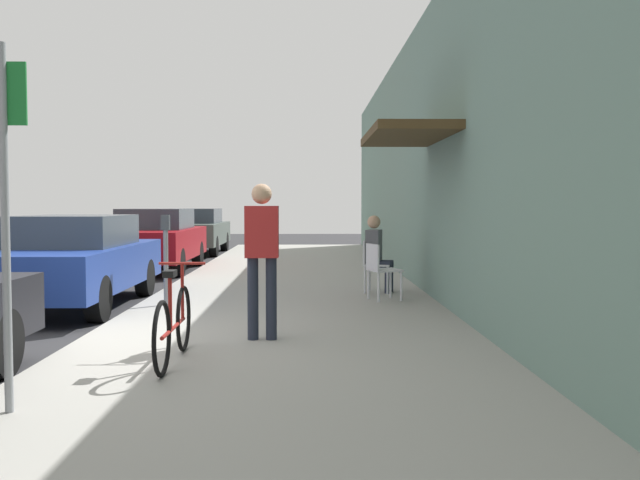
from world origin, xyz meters
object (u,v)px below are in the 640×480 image
object	(u,v)px
bicycle_0	(174,324)
cafe_chair_0	(380,268)
parked_car_2	(155,239)
pedestrian_standing	(262,248)
parked_car_1	(73,260)
seated_patron_1	(377,251)
parking_meter	(166,253)
cafe_chair_1	(374,262)
parked_car_3	(195,230)
street_sign	(5,198)

from	to	relation	value
bicycle_0	cafe_chair_0	xyz separation A→B (m)	(2.36, 4.19, 0.14)
parked_car_2	pedestrian_standing	distance (m)	9.64
parked_car_1	seated_patron_1	size ratio (longest dim) A/B	3.41
seated_patron_1	parking_meter	bearing A→B (deg)	-156.24
cafe_chair_1	pedestrian_standing	xyz separation A→B (m)	(-1.61, -4.10, 0.50)
parked_car_1	seated_patron_1	distance (m)	4.87
parked_car_2	parking_meter	world-z (taller)	parked_car_2
parked_car_2	parked_car_3	size ratio (longest dim) A/B	1.00
parked_car_3	seated_patron_1	size ratio (longest dim) A/B	3.41
parked_car_3	seated_patron_1	distance (m)	11.88
parked_car_1	street_sign	world-z (taller)	street_sign
parked_car_2	seated_patron_1	bearing A→B (deg)	-46.38
seated_patron_1	parked_car_3	bearing A→B (deg)	113.80
parking_meter	bicycle_0	world-z (taller)	parking_meter
parked_car_2	pedestrian_standing	bearing A→B (deg)	-71.05
pedestrian_standing	parked_car_1	bearing A→B (deg)	133.97
bicycle_0	street_sign	bearing A→B (deg)	-119.75
bicycle_0	seated_patron_1	bearing A→B (deg)	64.96
cafe_chair_1	pedestrian_standing	distance (m)	4.43
parked_car_2	pedestrian_standing	xyz separation A→B (m)	(3.13, -9.11, 0.35)
parking_meter	seated_patron_1	bearing A→B (deg)	23.76
parked_car_2	seated_patron_1	size ratio (longest dim) A/B	3.41
street_sign	cafe_chair_0	size ratio (longest dim) A/B	2.99
seated_patron_1	street_sign	bearing A→B (deg)	-116.15
parked_car_1	parked_car_3	distance (m)	11.70
bicycle_0	pedestrian_standing	bearing A→B (deg)	55.69
bicycle_0	seated_patron_1	world-z (taller)	seated_patron_1
street_sign	pedestrian_standing	bearing A→B (deg)	58.28
parked_car_1	parked_car_3	world-z (taller)	parked_car_3
parked_car_1	cafe_chair_1	world-z (taller)	parked_car_1
cafe_chair_0	pedestrian_standing	distance (m)	3.52
street_sign	cafe_chair_0	xyz separation A→B (m)	(3.24, 5.72, -1.02)
parked_car_3	bicycle_0	bearing A→B (deg)	-81.58
parked_car_2	cafe_chair_1	xyz separation A→B (m)	(4.74, -5.01, -0.14)
parked_car_1	seated_patron_1	xyz separation A→B (m)	(4.79, 0.84, 0.08)
pedestrian_standing	cafe_chair_1	bearing A→B (deg)	68.54
parked_car_3	seated_patron_1	bearing A→B (deg)	-66.20
parking_meter	cafe_chair_1	world-z (taller)	parking_meter
street_sign	pedestrian_standing	size ratio (longest dim) A/B	1.53
parking_meter	seated_patron_1	xyz separation A→B (m)	(3.24, 1.43, -0.07)
pedestrian_standing	cafe_chair_0	bearing A→B (deg)	62.49
parked_car_2	parked_car_3	distance (m)	5.84
parked_car_1	bicycle_0	bearing A→B (deg)	-61.34
pedestrian_standing	bicycle_0	bearing A→B (deg)	-124.31
seated_patron_1	pedestrian_standing	bearing A→B (deg)	-112.24
parking_meter	pedestrian_standing	world-z (taller)	pedestrian_standing
parking_meter	pedestrian_standing	xyz separation A→B (m)	(1.58, -2.65, 0.23)
parking_meter	parked_car_3	bearing A→B (deg)	97.18
parked_car_3	cafe_chair_1	distance (m)	11.84
parked_car_1	parked_car_3	xyz separation A→B (m)	(-0.00, 11.70, 0.02)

